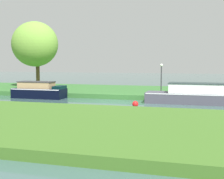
# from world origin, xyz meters

# --- Properties ---
(ground_plane) EXTENTS (120.00, 120.00, 0.00)m
(ground_plane) POSITION_xyz_m (0.00, 0.00, 0.00)
(ground_plane) COLOR #395753
(riverbank_far) EXTENTS (72.00, 10.00, 0.40)m
(riverbank_far) POSITION_xyz_m (0.00, 7.00, 0.20)
(riverbank_far) COLOR #31642C
(riverbank_far) RESTS_ON ground_plane
(riverbank_near) EXTENTS (72.00, 10.00, 0.40)m
(riverbank_near) POSITION_xyz_m (0.00, -9.00, 0.20)
(riverbank_near) COLOR #3A6221
(riverbank_near) RESTS_ON ground_plane
(slate_barge) EXTENTS (7.47, 1.99, 1.56)m
(slate_barge) POSITION_xyz_m (6.24, 1.20, 0.65)
(slate_barge) COLOR #44434F
(slate_barge) RESTS_ON ground_plane
(black_narrowboat) EXTENTS (4.57, 1.68, 1.44)m
(black_narrowboat) POSITION_xyz_m (-6.98, 1.20, 0.63)
(black_narrowboat) COLOR black
(black_narrowboat) RESTS_ON ground_plane
(willow_tree_left) EXTENTS (5.08, 4.36, 7.02)m
(willow_tree_left) POSITION_xyz_m (-10.75, 7.22, 4.99)
(willow_tree_left) COLOR brown
(willow_tree_left) RESTS_ON riverbank_far
(lamp_post) EXTENTS (0.24, 0.24, 2.55)m
(lamp_post) POSITION_xyz_m (3.15, 4.11, 2.03)
(lamp_post) COLOR #333338
(lamp_post) RESTS_ON riverbank_far
(mooring_post_near) EXTENTS (0.18, 0.18, 0.81)m
(mooring_post_near) POSITION_xyz_m (7.04, 2.75, 0.81)
(mooring_post_near) COLOR #463B2B
(mooring_post_near) RESTS_ON riverbank_far
(mooring_post_far) EXTENTS (0.12, 0.12, 0.86)m
(mooring_post_far) POSITION_xyz_m (-6.96, 2.75, 0.83)
(mooring_post_far) COLOR brown
(mooring_post_far) RESTS_ON riverbank_far
(channel_buoy) EXTENTS (0.43, 0.43, 0.43)m
(channel_buoy) POSITION_xyz_m (2.06, -1.73, 0.21)
(channel_buoy) COLOR red
(channel_buoy) RESTS_ON ground_plane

